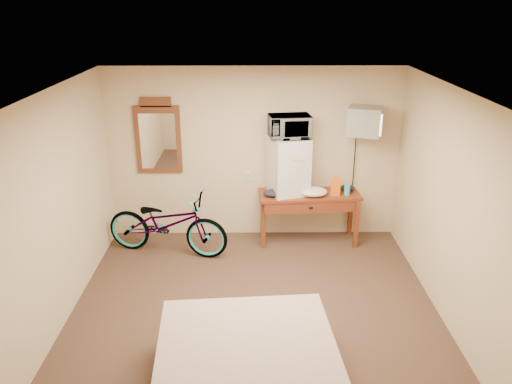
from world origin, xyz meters
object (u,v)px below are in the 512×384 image
(mini_fridge, at_px, (289,166))
(bicycle, at_px, (167,223))
(microwave, at_px, (290,127))
(desk, at_px, (309,201))
(wall_mirror, at_px, (158,137))
(crt_television, at_px, (365,121))
(blue_cup, at_px, (347,190))

(mini_fridge, relative_size, bicycle, 0.47)
(microwave, bearing_deg, mini_fridge, -130.73)
(desk, xyz_separation_m, bicycle, (-1.99, -0.33, -0.18))
(desk, relative_size, bicycle, 0.84)
(desk, height_order, wall_mirror, wall_mirror)
(crt_television, bearing_deg, blue_cup, -163.84)
(mini_fridge, xyz_separation_m, blue_cup, (0.83, -0.09, -0.33))
(microwave, relative_size, bicycle, 0.32)
(desk, bearing_deg, blue_cup, -3.18)
(microwave, xyz_separation_m, blue_cup, (0.83, -0.09, -0.89))
(desk, distance_m, crt_television, 1.36)
(mini_fridge, distance_m, wall_mirror, 1.89)
(desk, xyz_separation_m, mini_fridge, (-0.30, 0.06, 0.52))
(microwave, distance_m, crt_television, 1.02)
(blue_cup, bearing_deg, wall_mirror, 173.52)
(desk, height_order, bicycle, bicycle)
(mini_fridge, relative_size, crt_television, 1.31)
(desk, height_order, crt_television, crt_television)
(microwave, relative_size, blue_cup, 3.79)
(mini_fridge, height_order, bicycle, mini_fridge)
(blue_cup, bearing_deg, crt_television, 16.16)
(blue_cup, bearing_deg, bicycle, -173.20)
(blue_cup, bearing_deg, microwave, 173.84)
(wall_mirror, relative_size, bicycle, 0.63)
(wall_mirror, bearing_deg, crt_television, -5.01)
(desk, distance_m, bicycle, 2.03)
(microwave, height_order, blue_cup, microwave)
(mini_fridge, relative_size, blue_cup, 5.49)
(wall_mirror, bearing_deg, microwave, -6.62)
(mini_fridge, height_order, wall_mirror, wall_mirror)
(microwave, bearing_deg, bicycle, -174.03)
(mini_fridge, bearing_deg, microwave, 56.28)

